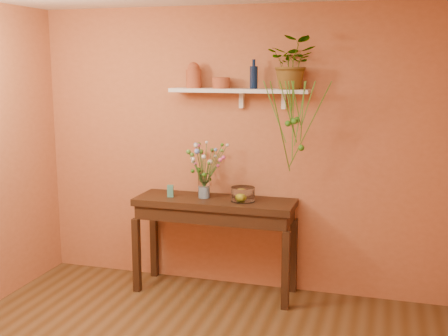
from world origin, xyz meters
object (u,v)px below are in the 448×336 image
glass_vase (204,188)px  blue_bottle (254,77)px  sideboard (215,213)px  spider_plant (293,63)px  bouquet (203,159)px  glass_bowl (243,195)px  terracotta_jug (194,76)px

glass_vase → blue_bottle: bearing=14.5°
blue_bottle → sideboard: bearing=-158.2°
spider_plant → bouquet: bearing=-173.2°
glass_vase → spider_plant: bearing=6.6°
spider_plant → bouquet: (-0.81, -0.10, -0.89)m
blue_bottle → spider_plant: spider_plant is taller
glass_vase → glass_bowl: glass_vase is taller
bouquet → blue_bottle: bearing=14.8°
bouquet → glass_bowl: 0.50m
terracotta_jug → bouquet: (0.13, -0.13, -0.77)m
blue_bottle → glass_bowl: (-0.06, -0.14, -1.07)m
sideboard → blue_bottle: bearing=21.8°
sideboard → glass_bowl: glass_bowl is taller
blue_bottle → spider_plant: bearing=-3.6°
terracotta_jug → blue_bottle: bearing=-0.9°
sideboard → bouquet: bouquet is taller
sideboard → glass_vase: glass_vase is taller
blue_bottle → glass_bowl: bearing=-111.5°
blue_bottle → bouquet: size_ratio=0.53×
glass_bowl → spider_plant: bearing=16.4°
sideboard → bouquet: size_ratio=3.00×
glass_bowl → blue_bottle: bearing=68.5°
glass_vase → glass_bowl: 0.39m
spider_plant → glass_bowl: (-0.41, -0.12, -1.19)m
glass_vase → glass_bowl: bearing=-4.4°
blue_bottle → glass_vase: bearing=-165.5°
sideboard → spider_plant: bearing=9.1°
bouquet → sideboard: bearing=-6.9°
terracotta_jug → spider_plant: size_ratio=0.52×
sideboard → glass_vase: size_ratio=6.53×
terracotta_jug → bouquet: bearing=-44.1°
blue_bottle → glass_bowl: 1.08m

